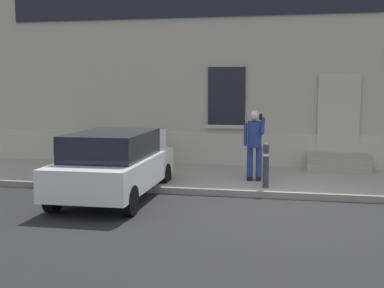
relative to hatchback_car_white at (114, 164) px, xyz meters
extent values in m
plane|color=#232326|center=(3.56, -0.17, -0.79)|extent=(80.00, 80.00, 0.00)
cube|color=#99968E|center=(3.56, 2.63, -0.71)|extent=(24.00, 3.60, 0.15)
cube|color=gray|center=(3.56, 0.77, -0.71)|extent=(24.00, 0.12, 0.15)
cube|color=#B2AD9E|center=(3.56, 5.13, 2.96)|extent=(24.00, 1.40, 7.50)
cube|color=#BCB7A8|center=(3.56, 4.41, -0.24)|extent=(24.00, 0.08, 1.10)
cube|color=#1E472D|center=(5.08, 4.40, 0.89)|extent=(1.00, 0.08, 2.10)
cube|color=#BCB7A8|center=(5.08, 4.38, 0.94)|extent=(1.16, 0.06, 2.24)
cube|color=black|center=(1.88, 4.40, 1.41)|extent=(1.10, 0.06, 1.70)
cube|color=#BCB7A8|center=(1.88, 4.37, 0.51)|extent=(1.30, 0.12, 0.10)
cube|color=#9E998E|center=(5.08, 3.63, -0.56)|extent=(1.69, 0.32, 0.16)
cube|color=#9E998E|center=(5.08, 3.95, -0.48)|extent=(1.69, 0.32, 0.32)
cube|color=#9E998E|center=(5.08, 4.27, -0.40)|extent=(1.69, 0.32, 0.48)
cube|color=white|center=(0.00, 0.02, -0.17)|extent=(1.82, 4.03, 0.64)
cube|color=black|center=(0.00, -0.13, 0.43)|extent=(1.58, 2.43, 0.56)
cube|color=black|center=(-0.04, 2.04, -0.39)|extent=(1.66, 0.13, 0.20)
cube|color=yellow|center=(-0.04, 2.04, -0.21)|extent=(0.52, 0.03, 0.12)
cube|color=#B21414|center=(-0.79, 2.02, 0.05)|extent=(0.16, 0.04, 0.18)
cube|color=#B21414|center=(0.72, 2.04, 0.05)|extent=(0.16, 0.04, 0.18)
cube|color=white|center=(-0.03, 1.77, 0.33)|extent=(1.49, 0.09, 0.60)
cylinder|color=black|center=(-0.77, -1.39, -0.49)|extent=(0.21, 0.60, 0.60)
cylinder|color=black|center=(0.82, -1.37, -0.49)|extent=(0.21, 0.60, 0.60)
cylinder|color=black|center=(-0.82, 1.41, -0.49)|extent=(0.21, 0.60, 0.60)
cylinder|color=black|center=(0.77, 1.43, -0.49)|extent=(0.21, 0.60, 0.60)
cylinder|color=#333338|center=(3.25, 1.18, -0.16)|extent=(0.14, 0.14, 0.95)
sphere|color=#333338|center=(3.25, 1.18, 0.33)|extent=(0.15, 0.15, 0.15)
cylinder|color=silver|center=(3.25, 1.18, 0.13)|extent=(0.15, 0.15, 0.06)
cylinder|color=#333338|center=(-0.99, 1.18, -0.16)|extent=(0.14, 0.14, 0.95)
sphere|color=#333338|center=(-0.99, 1.18, 0.33)|extent=(0.15, 0.15, 0.15)
cylinder|color=silver|center=(-0.99, 1.18, 0.13)|extent=(0.15, 0.15, 0.06)
cylinder|color=navy|center=(2.81, 2.01, -0.19)|extent=(0.15, 0.15, 0.82)
cube|color=black|center=(2.81, 2.07, -0.59)|extent=(0.12, 0.28, 0.10)
cylinder|color=navy|center=(3.03, 2.01, -0.19)|extent=(0.15, 0.15, 0.82)
cube|color=black|center=(3.03, 2.07, -0.59)|extent=(0.12, 0.28, 0.10)
cylinder|color=navy|center=(2.92, 1.98, 0.53)|extent=(0.34, 0.41, 0.66)
sphere|color=tan|center=(2.92, 1.92, 0.98)|extent=(0.22, 0.22, 0.22)
sphere|color=silver|center=(2.92, 1.92, 1.01)|extent=(0.21, 0.21, 0.21)
cylinder|color=navy|center=(2.70, 1.95, 0.52)|extent=(0.09, 0.16, 0.57)
cylinder|color=navy|center=(3.12, 1.95, 0.74)|extent=(0.09, 0.43, 0.40)
cube|color=black|center=(3.07, 1.90, 0.96)|extent=(0.07, 0.02, 0.15)
cylinder|color=#606B38|center=(-2.41, 3.87, -0.47)|extent=(0.40, 0.40, 0.34)
cylinder|color=#606B38|center=(-2.41, 3.87, -0.33)|extent=(0.44, 0.44, 0.05)
cylinder|color=#47331E|center=(-2.41, 3.87, -0.18)|extent=(0.04, 0.04, 0.24)
sphere|color=#286B2D|center=(-2.41, 3.87, 0.00)|extent=(0.44, 0.44, 0.44)
sphere|color=#286B2D|center=(-2.31, 3.82, -0.10)|extent=(0.24, 0.24, 0.24)
cylinder|color=beige|center=(-0.15, 3.72, -0.47)|extent=(0.40, 0.40, 0.34)
cylinder|color=beige|center=(-0.15, 3.72, -0.33)|extent=(0.44, 0.44, 0.05)
cylinder|color=#47331E|center=(-0.15, 3.72, -0.18)|extent=(0.04, 0.04, 0.24)
sphere|color=#286B2D|center=(-0.15, 3.72, 0.00)|extent=(0.44, 0.44, 0.44)
sphere|color=#286B2D|center=(-0.05, 3.67, -0.10)|extent=(0.24, 0.24, 0.24)
camera|label=1|loc=(3.93, -10.46, 1.70)|focal=47.39mm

